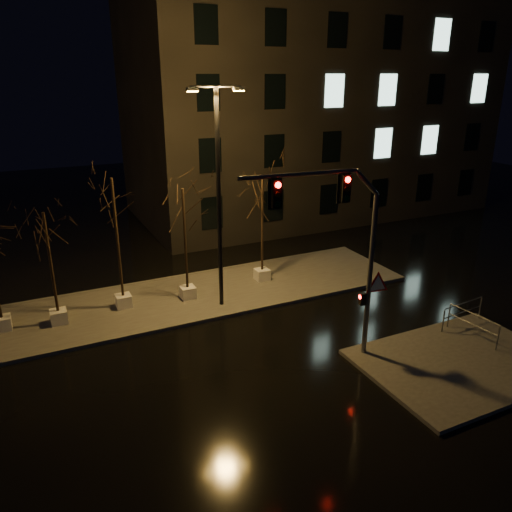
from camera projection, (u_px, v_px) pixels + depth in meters
ground at (229, 366)px, 17.71m from camera, size 90.00×90.00×0.00m
median at (178, 299)px, 22.77m from camera, size 22.00×5.00×0.15m
sidewalk_corner at (461, 362)px, 17.76m from camera, size 7.00×5.00×0.15m
building at (310, 107)px, 36.06m from camera, size 25.00×12.00×15.00m
tree_1 at (47, 238)px, 19.21m from camera, size 1.80×1.80×4.79m
tree_2 at (114, 208)px, 20.34m from camera, size 1.80×1.80×5.84m
tree_3 at (184, 214)px, 21.36m from camera, size 1.80×1.80×5.19m
tree_4 at (262, 200)px, 23.35m from camera, size 1.80×1.80×5.34m
traffic_signal_mast at (344, 240)px, 16.42m from camera, size 5.54×0.70×6.79m
streetlight_main at (219, 186)px, 20.30m from camera, size 2.30×0.53×9.20m
guard_rail_a at (463, 310)px, 20.06m from camera, size 2.30×0.26×1.00m
guard_rail_b at (473, 322)px, 19.04m from camera, size 0.28×2.19×1.04m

